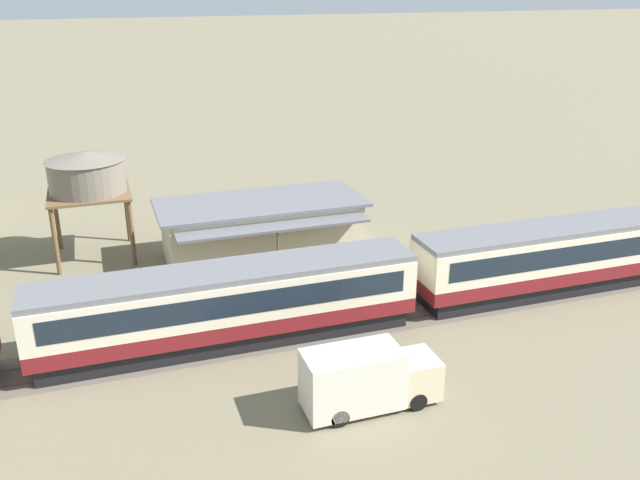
{
  "coord_description": "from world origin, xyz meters",
  "views": [
    {
      "loc": [
        -35.17,
        -29.54,
        17.29
      ],
      "look_at": [
        -23.4,
        5.16,
        2.99
      ],
      "focal_mm": 38.0,
      "sensor_mm": 36.0,
      "label": 1
    }
  ],
  "objects_px": {
    "station_building": "(262,228)",
    "delivery_truck_cream": "(367,379)",
    "passenger_train": "(417,275)",
    "water_tower": "(87,174)"
  },
  "relations": [
    {
      "from": "passenger_train",
      "to": "water_tower",
      "type": "distance_m",
      "value": 21.78
    },
    {
      "from": "water_tower",
      "to": "delivery_truck_cream",
      "type": "bearing_deg",
      "value": -63.77
    },
    {
      "from": "water_tower",
      "to": "delivery_truck_cream",
      "type": "xyz_separation_m",
      "value": [
        10.47,
        -21.25,
        -4.23
      ]
    },
    {
      "from": "passenger_train",
      "to": "station_building",
      "type": "bearing_deg",
      "value": 119.64
    },
    {
      "from": "station_building",
      "to": "water_tower",
      "type": "distance_m",
      "value": 11.54
    },
    {
      "from": "passenger_train",
      "to": "station_building",
      "type": "height_order",
      "value": "passenger_train"
    },
    {
      "from": "station_building",
      "to": "delivery_truck_cream",
      "type": "xyz_separation_m",
      "value": [
        0.06,
        -17.9,
        -0.53
      ]
    },
    {
      "from": "water_tower",
      "to": "passenger_train",
      "type": "bearing_deg",
      "value": -40.27
    },
    {
      "from": "station_building",
      "to": "water_tower",
      "type": "height_order",
      "value": "water_tower"
    },
    {
      "from": "passenger_train",
      "to": "water_tower",
      "type": "bearing_deg",
      "value": 139.73
    }
  ]
}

